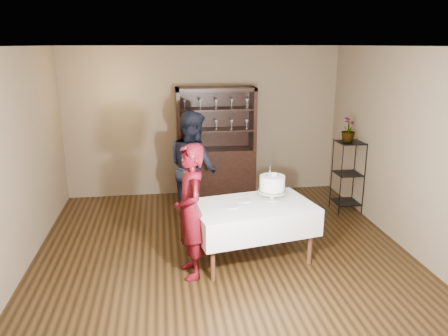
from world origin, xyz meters
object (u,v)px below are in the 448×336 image
Objects in this scene: cake at (272,185)px; potted_plant at (348,130)px; cake_table at (252,217)px; man at (193,167)px; china_hutch at (216,161)px; woman at (191,212)px; plant_etagere at (348,173)px.

potted_plant reaches higher than cake.
man reaches higher than cake_table.
china_hutch is at bearing 153.90° from potted_plant.
cake is (0.94, -1.28, 0.08)m from man.
man reaches higher than cake.
potted_plant is at bearing -114.24° from man.
cake_table is at bearing 101.03° from woman.
woman is at bearing -103.04° from china_hutch.
potted_plant is (2.05, -1.00, 0.72)m from china_hutch.
man is 1.59m from cake.
plant_etagere is at bearing -26.83° from china_hutch.
china_hutch is 1.22× the size of woman.
potted_plant is at bearing 38.92° from cake_table.
plant_etagere is at bearing -58.10° from potted_plant.
cake is (0.44, -2.39, 0.30)m from china_hutch.
china_hutch is 2.39m from potted_plant.
plant_etagere is at bearing 39.27° from cake.
plant_etagere is 2.59m from man.
woman reaches higher than cake_table.
china_hutch is 1.13× the size of man.
plant_etagere is 0.74m from potted_plant.
potted_plant is at bearing 115.32° from woman.
china_hutch is at bearing 93.46° from cake_table.
woman is at bearing 148.21° from man.
woman is at bearing -158.46° from cake.
china_hutch reaches higher than man.
woman is 3.23× the size of cake.
potted_plant is (1.90, 1.53, 0.80)m from cake_table.
woman is 1.18m from cake.
cake is at bearing -170.39° from man.
cake is 1.28× the size of potted_plant.
cake_table is at bearing -141.08° from potted_plant.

